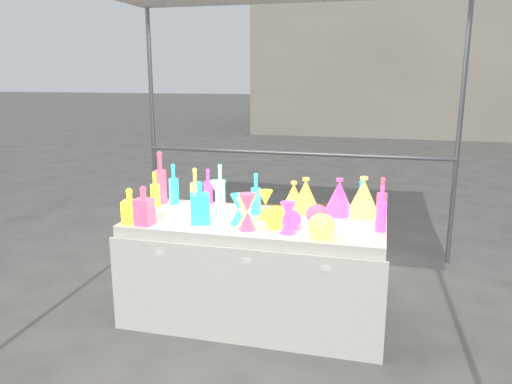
% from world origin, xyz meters
% --- Properties ---
extents(ground, '(80.00, 80.00, 0.00)m').
position_xyz_m(ground, '(0.00, 0.00, 0.00)').
color(ground, slate).
rests_on(ground, ground).
extents(display_table, '(1.84, 0.83, 0.75)m').
position_xyz_m(display_table, '(0.00, -0.01, 0.37)').
color(display_table, silver).
rests_on(display_table, ground).
extents(background_building, '(14.00, 6.00, 6.00)m').
position_xyz_m(background_building, '(4.00, 14.00, 3.00)').
color(background_building, '#A49A89').
rests_on(background_building, ground).
extents(cardboard_box_closed, '(0.64, 0.56, 0.39)m').
position_xyz_m(cardboard_box_closed, '(-0.39, 1.64, 0.19)').
color(cardboard_box_closed, '#9E7647').
rests_on(cardboard_box_closed, ground).
extents(cardboard_box_flat, '(0.91, 0.77, 0.07)m').
position_xyz_m(cardboard_box_flat, '(-0.05, 2.87, 0.03)').
color(cardboard_box_flat, '#9E7647').
rests_on(cardboard_box_flat, ground).
extents(bottle_0, '(0.08, 0.08, 0.27)m').
position_xyz_m(bottle_0, '(-0.85, 0.16, 0.89)').
color(bottle_0, '#D34413').
rests_on(bottle_0, display_table).
extents(bottle_1, '(0.09, 0.09, 0.32)m').
position_xyz_m(bottle_1, '(-0.74, 0.26, 0.91)').
color(bottle_1, '#1D7F17').
rests_on(bottle_1, display_table).
extents(bottle_2, '(0.10, 0.10, 0.42)m').
position_xyz_m(bottle_2, '(-0.84, 0.25, 0.96)').
color(bottle_2, '#FF5A1A').
rests_on(bottle_2, display_table).
extents(bottle_3, '(0.09, 0.09, 0.28)m').
position_xyz_m(bottle_3, '(-0.48, 0.34, 0.89)').
color(bottle_3, '#1B5CA1').
rests_on(bottle_3, display_table).
extents(bottle_4, '(0.10, 0.10, 0.32)m').
position_xyz_m(bottle_4, '(-0.52, 0.16, 0.91)').
color(bottle_4, '#137A6D').
rests_on(bottle_4, display_table).
extents(bottle_5, '(0.09, 0.09, 0.34)m').
position_xyz_m(bottle_5, '(-0.34, 0.23, 0.92)').
color(bottle_5, '#D82B9F').
rests_on(bottle_5, display_table).
extents(bottle_7, '(0.08, 0.08, 0.31)m').
position_xyz_m(bottle_7, '(-0.04, 0.14, 0.90)').
color(bottle_7, '#1D7F17').
rests_on(bottle_7, display_table).
extents(decanter_0, '(0.11, 0.11, 0.25)m').
position_xyz_m(decanter_0, '(-0.81, -0.31, 0.88)').
color(decanter_0, '#D34413').
rests_on(decanter_0, display_table).
extents(decanter_1, '(0.12, 0.12, 0.27)m').
position_xyz_m(decanter_1, '(-0.71, -0.31, 0.89)').
color(decanter_1, '#FF5A1A').
rests_on(decanter_1, display_table).
extents(decanter_2, '(0.16, 0.16, 0.30)m').
position_xyz_m(decanter_2, '(-0.35, -0.18, 0.90)').
color(decanter_2, '#1D7F17').
rests_on(decanter_2, display_table).
extents(hourglass_0, '(0.16, 0.16, 0.24)m').
position_xyz_m(hourglass_0, '(0.00, -0.24, 0.87)').
color(hourglass_0, '#FF5A1A').
rests_on(hourglass_0, display_table).
extents(hourglass_1, '(0.13, 0.13, 0.21)m').
position_xyz_m(hourglass_1, '(0.28, -0.25, 0.85)').
color(hourglass_1, '#1B5CA1').
rests_on(hourglass_1, display_table).
extents(hourglass_2, '(0.13, 0.13, 0.20)m').
position_xyz_m(hourglass_2, '(-0.03, -0.21, 0.85)').
color(hourglass_2, '#137A6D').
rests_on(hourglass_2, display_table).
extents(hourglass_3, '(0.13, 0.13, 0.24)m').
position_xyz_m(hourglass_3, '(-0.32, 0.11, 0.87)').
color(hourglass_3, '#D82B9F').
rests_on(hourglass_3, display_table).
extents(hourglass_4, '(0.12, 0.12, 0.21)m').
position_xyz_m(hourglass_4, '(0.06, 0.04, 0.85)').
color(hourglass_4, '#D34413').
rests_on(hourglass_4, display_table).
extents(hourglass_5, '(0.13, 0.13, 0.21)m').
position_xyz_m(hourglass_5, '(-0.09, -0.14, 0.86)').
color(hourglass_5, '#1D7F17').
rests_on(hourglass_5, display_table).
extents(globe_0, '(0.21, 0.21, 0.13)m').
position_xyz_m(globe_0, '(0.18, -0.16, 0.82)').
color(globe_0, '#D34413').
rests_on(globe_0, display_table).
extents(globe_1, '(0.23, 0.23, 0.14)m').
position_xyz_m(globe_1, '(0.50, -0.30, 0.82)').
color(globe_1, '#137A6D').
rests_on(globe_1, display_table).
extents(globe_2, '(0.19, 0.19, 0.13)m').
position_xyz_m(globe_2, '(0.43, -0.02, 0.81)').
color(globe_2, '#FF5A1A').
rests_on(globe_2, display_table).
extents(globe_3, '(0.16, 0.16, 0.12)m').
position_xyz_m(globe_3, '(0.28, -0.16, 0.81)').
color(globe_3, '#1B5CA1').
rests_on(globe_3, display_table).
extents(lampshade_0, '(0.25, 0.25, 0.23)m').
position_xyz_m(lampshade_0, '(0.22, 0.28, 0.87)').
color(lampshade_0, '#EBFF35').
rests_on(lampshade_0, display_table).
extents(lampshade_1, '(0.26, 0.26, 0.26)m').
position_xyz_m(lampshade_1, '(0.31, 0.28, 0.88)').
color(lampshade_1, '#EBFF35').
rests_on(lampshade_1, display_table).
extents(lampshade_2, '(0.30, 0.30, 0.27)m').
position_xyz_m(lampshade_2, '(0.55, 0.28, 0.89)').
color(lampshade_2, '#1B5CA1').
rests_on(lampshade_2, display_table).
extents(lampshade_3, '(0.31, 0.31, 0.29)m').
position_xyz_m(lampshade_3, '(0.73, 0.28, 0.90)').
color(lampshade_3, '#137A6D').
rests_on(lampshade_3, display_table).
extents(bottle_8, '(0.08, 0.08, 0.26)m').
position_xyz_m(bottle_8, '(0.71, 0.28, 0.88)').
color(bottle_8, '#1D7F17').
rests_on(bottle_8, display_table).
extents(bottle_9, '(0.07, 0.07, 0.31)m').
position_xyz_m(bottle_9, '(0.86, 0.18, 0.91)').
color(bottle_9, '#FF5A1A').
rests_on(bottle_9, display_table).
extents(bottle_10, '(0.09, 0.09, 0.31)m').
position_xyz_m(bottle_10, '(0.86, -0.06, 0.90)').
color(bottle_10, '#1B5CA1').
rests_on(bottle_10, display_table).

